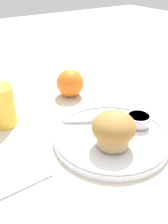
# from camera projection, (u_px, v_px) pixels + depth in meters

# --- Properties ---
(ground_plane) EXTENTS (3.00, 3.00, 0.00)m
(ground_plane) POSITION_uv_depth(u_px,v_px,m) (107.00, 137.00, 0.55)
(ground_plane) COLOR beige
(plate) EXTENTS (0.25, 0.25, 0.02)m
(plate) POSITION_uv_depth(u_px,v_px,m) (111.00, 137.00, 0.54)
(plate) COLOR white
(plate) RESTS_ON ground_plane
(muffin) EXTENTS (0.09, 0.09, 0.07)m
(muffin) POSITION_uv_depth(u_px,v_px,m) (114.00, 129.00, 0.48)
(muffin) COLOR tan
(muffin) RESTS_ON plate
(cream_ramekin) EXTENTS (0.05, 0.05, 0.02)m
(cream_ramekin) POSITION_uv_depth(u_px,v_px,m) (138.00, 119.00, 0.56)
(cream_ramekin) COLOR silver
(cream_ramekin) RESTS_ON plate
(berry_pair) EXTENTS (0.03, 0.02, 0.02)m
(berry_pair) POSITION_uv_depth(u_px,v_px,m) (99.00, 120.00, 0.56)
(berry_pair) COLOR #4C194C
(berry_pair) RESTS_ON plate
(butter_knife) EXTENTS (0.15, 0.10, 0.00)m
(butter_knife) POSITION_uv_depth(u_px,v_px,m) (100.00, 119.00, 0.58)
(butter_knife) COLOR silver
(butter_knife) RESTS_ON plate
(orange_fruit) EXTENTS (0.08, 0.08, 0.08)m
(orange_fruit) POSITION_uv_depth(u_px,v_px,m) (70.00, 83.00, 0.71)
(orange_fruit) COLOR orange
(orange_fruit) RESTS_ON ground_plane
(juice_glass) EXTENTS (0.07, 0.07, 0.10)m
(juice_glass) POSITION_uv_depth(u_px,v_px,m) (0.00, 106.00, 0.57)
(juice_glass) COLOR gold
(juice_glass) RESTS_ON ground_plane
(folded_napkin) EXTENTS (0.13, 0.07, 0.01)m
(folded_napkin) POSITION_uv_depth(u_px,v_px,m) (10.00, 179.00, 0.44)
(folded_napkin) COLOR #B2BCCC
(folded_napkin) RESTS_ON ground_plane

